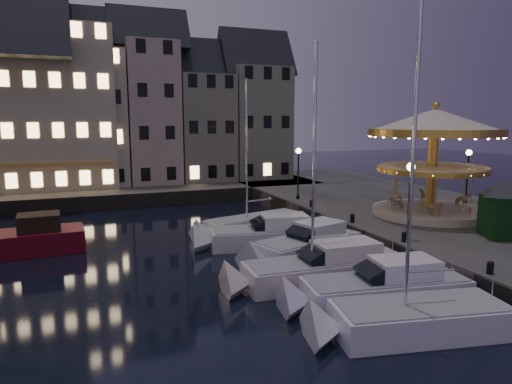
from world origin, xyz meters
name	(u,v)px	position (x,y,z in m)	size (l,w,h in m)	color
ground	(297,284)	(0.00, 0.00, 0.00)	(160.00, 160.00, 0.00)	black
quay_east	(438,221)	(14.00, 6.00, 0.65)	(16.00, 56.00, 1.30)	#474442
quay_north	(97,193)	(-8.00, 28.00, 0.65)	(44.00, 12.00, 1.30)	#474442
quaywall_e	(340,231)	(6.00, 6.00, 0.65)	(0.15, 44.00, 1.30)	#47423A
quaywall_n	(124,202)	(-6.00, 22.00, 0.65)	(48.00, 0.15, 1.30)	#47423A
streetlamp_b	(410,190)	(7.20, 1.00, 4.02)	(0.44, 0.44, 4.17)	black
streetlamp_c	(298,166)	(7.20, 14.50, 4.02)	(0.44, 0.44, 4.17)	black
streetlamp_d	(468,169)	(18.50, 8.00, 4.02)	(0.44, 0.44, 4.17)	black
bollard_a	(490,267)	(6.60, -5.00, 1.60)	(0.30, 0.30, 0.57)	black
bollard_b	(404,236)	(6.60, 0.50, 1.60)	(0.30, 0.30, 0.57)	black
bollard_c	(352,218)	(6.60, 5.50, 1.60)	(0.30, 0.30, 0.57)	black
bollard_d	(311,203)	(6.60, 11.00, 1.60)	(0.30, 0.30, 0.57)	black
townhouse_nb	(24,114)	(-14.05, 30.00, 8.28)	(6.16, 8.00, 13.80)	gray
townhouse_nc	(92,109)	(-8.00, 30.00, 8.78)	(6.82, 8.00, 14.80)	#AFA790
townhouse_nd	(150,105)	(-2.25, 30.00, 9.28)	(5.50, 8.00, 15.80)	#B49E90
townhouse_ne	(202,119)	(3.20, 30.00, 7.78)	(6.16, 8.00, 12.80)	gray
townhouse_nf	(254,115)	(9.25, 30.00, 8.28)	(6.82, 8.00, 13.80)	gray
hotel_corner	(23,98)	(-14.00, 30.00, 9.78)	(17.60, 9.00, 16.80)	beige
motorboat_a	(406,321)	(1.37, -6.12, 0.54)	(7.52, 3.70, 12.43)	white
motorboat_b	(376,290)	(2.03, -3.44, 0.64)	(8.13, 3.43, 2.15)	silver
motorboat_c	(320,270)	(1.04, -0.32, 0.68)	(9.16, 2.77, 12.16)	silver
motorboat_d	(304,247)	(2.21, 3.59, 0.64)	(7.73, 4.55, 2.15)	silver
motorboat_e	(264,236)	(1.00, 6.63, 0.64)	(8.50, 3.91, 2.15)	silver
motorboat_f	(249,226)	(1.22, 9.98, 0.53)	(8.27, 4.05, 11.00)	silver
red_fishing_boat	(15,242)	(-13.11, 10.30, 0.70)	(8.00, 3.18, 6.06)	maroon
carousel	(434,142)	(12.75, 5.50, 6.30)	(8.68, 8.68, 7.60)	beige
ticket_kiosk	(505,199)	(12.28, -0.68, 3.47)	(3.11, 3.11, 3.65)	black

